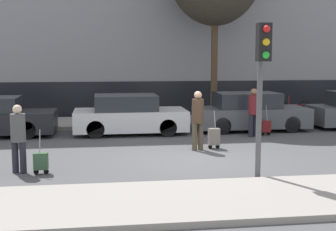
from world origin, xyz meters
name	(u,v)px	position (x,y,z in m)	size (l,w,h in m)	color
ground_plane	(191,159)	(0.00, 0.00, 0.00)	(80.00, 80.00, 0.00)	#4C4C4F
sidewalk_near	(230,199)	(0.00, -3.75, 0.06)	(28.00, 2.50, 0.12)	gray
sidewalk_far	(159,121)	(0.00, 7.00, 0.06)	(28.00, 3.00, 0.12)	gray
parked_car_1	(129,115)	(-1.37, 4.45, 0.64)	(3.92, 1.91, 1.37)	silver
parked_car_2	(250,113)	(3.07, 4.57, 0.65)	(4.12, 1.75, 1.39)	#4C5156
pedestrian_left	(18,135)	(-4.26, -0.89, 0.90)	(0.34, 0.34, 1.60)	#23232D
trolley_left	(41,161)	(-3.75, -1.09, 0.31)	(0.34, 0.29, 1.05)	#335138
pedestrian_center	(198,117)	(0.40, 1.15, 0.98)	(0.34, 0.34, 1.72)	#4C4233
trolley_center	(214,137)	(0.93, 1.31, 0.36)	(0.34, 0.29, 1.14)	slate
pedestrian_right	(253,110)	(2.75, 3.17, 0.93)	(0.34, 0.34, 1.64)	#23232D
trolley_right	(266,126)	(3.26, 3.36, 0.31)	(0.34, 0.29, 1.05)	maroon
traffic_light	(262,69)	(1.04, -2.37, 2.43)	(0.28, 0.47, 3.39)	#515154
parked_bicycle	(293,109)	(5.72, 6.84, 0.49)	(1.77, 0.06, 0.96)	black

